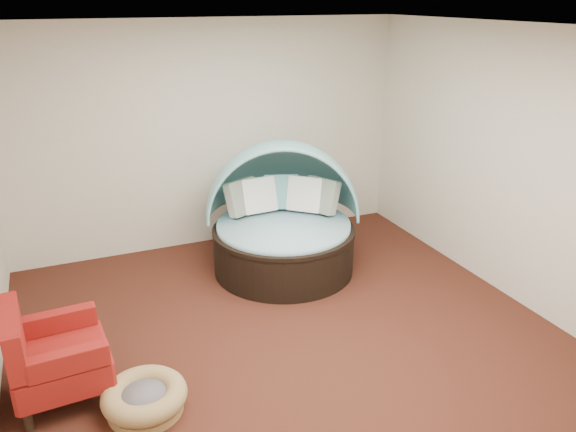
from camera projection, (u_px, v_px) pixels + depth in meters
name	position (u px, v px, depth m)	size (l,w,h in m)	color
floor	(289.00, 336.00, 5.35)	(5.00, 5.00, 0.00)	#4A2215
wall_back	(210.00, 136.00, 6.98)	(5.00, 5.00, 0.00)	beige
wall_front	(493.00, 360.00, 2.70)	(5.00, 5.00, 0.00)	beige
wall_right	(513.00, 166.00, 5.75)	(5.00, 5.00, 0.00)	beige
ceiling	(289.00, 28.00, 4.32)	(5.00, 5.00, 0.00)	white
canopy_daybed	(283.00, 212.00, 6.49)	(2.12, 2.09, 1.51)	black
pet_basket	(145.00, 398.00, 4.35)	(0.83, 0.83, 0.23)	olive
red_armchair	(52.00, 356.00, 4.40)	(0.78, 0.78, 0.86)	black
side_table	(61.00, 355.00, 4.61)	(0.55, 0.55, 0.43)	black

